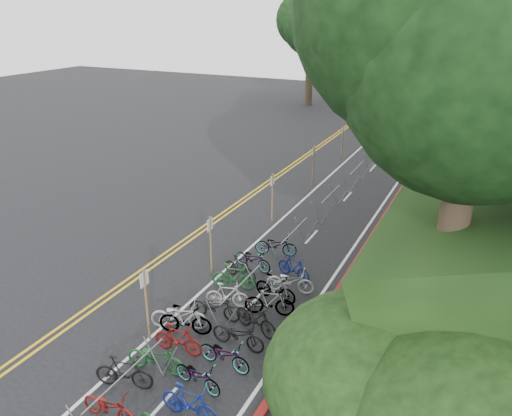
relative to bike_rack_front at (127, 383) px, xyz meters
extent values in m
plane|color=black|center=(-2.46, 2.46, -0.92)|extent=(120.00, 120.00, 0.00)
cube|color=gold|center=(-4.61, 12.46, -0.92)|extent=(0.12, 80.00, 0.01)
cube|color=gold|center=(-4.31, 12.46, -0.92)|extent=(0.12, 80.00, 0.01)
cube|color=silver|center=(-1.46, 12.46, -0.92)|extent=(0.12, 80.00, 0.01)
cube|color=silver|center=(2.74, 12.46, -0.92)|extent=(0.12, 80.00, 0.01)
cube|color=silver|center=(0.64, 0.46, -0.92)|extent=(0.10, 1.60, 0.01)
cube|color=silver|center=(0.64, 6.46, -0.92)|extent=(0.10, 1.60, 0.01)
cube|color=silver|center=(0.64, 12.46, -0.92)|extent=(0.10, 1.60, 0.01)
cube|color=silver|center=(0.64, 18.46, -0.92)|extent=(0.10, 1.60, 0.01)
cube|color=silver|center=(0.64, 24.46, -0.92)|extent=(0.10, 1.60, 0.01)
cube|color=silver|center=(0.64, 30.46, -0.92)|extent=(0.10, 1.60, 0.01)
cube|color=silver|center=(0.64, 36.46, -0.92)|extent=(0.10, 1.60, 0.01)
cube|color=maroon|center=(3.24, 14.46, -0.87)|extent=(0.25, 28.00, 0.10)
cube|color=#382819|center=(3.94, 24.46, -0.84)|extent=(1.40, 44.00, 0.16)
ellipsoid|color=#284C19|center=(4.74, 5.46, 0.12)|extent=(2.00, 2.80, 1.60)
ellipsoid|color=#284C19|center=(5.54, 10.46, 0.63)|extent=(2.60, 3.64, 2.08)
ellipsoid|color=#284C19|center=(6.74, 16.46, 1.07)|extent=(2.20, 3.08, 1.76)
ellipsoid|color=#284C19|center=(5.34, 22.46, 0.64)|extent=(3.00, 4.20, 2.40)
ellipsoid|color=#284C19|center=(6.04, 28.46, 0.80)|extent=(2.40, 3.36, 1.92)
ellipsoid|color=#284C19|center=(7.34, 32.46, 1.49)|extent=(2.80, 3.92, 2.24)
ellipsoid|color=#284C19|center=(4.54, 8.46, -0.02)|extent=(1.80, 2.52, 1.44)
ellipsoid|color=#284C19|center=(7.54, 20.46, 1.68)|extent=(3.20, 4.48, 2.56)
ellipsoid|color=black|center=(5.54, 2.96, 0.29)|extent=(5.28, 6.16, 3.52)
cylinder|color=#2D2319|center=(7.04, 5.46, 3.20)|extent=(0.81, 0.81, 5.84)
ellipsoid|color=black|center=(7.04, 5.46, 8.51)|extent=(7.99, 7.99, 7.59)
cylinder|color=#2D2319|center=(-11.46, 44.46, 2.00)|extent=(0.81, 0.81, 5.84)
ellipsoid|color=black|center=(-11.46, 44.46, 7.31)|extent=(7.99, 7.99, 7.59)
cylinder|color=#2D2319|center=(-8.46, 52.46, 1.77)|extent=(0.79, 0.79, 5.39)
ellipsoid|color=black|center=(-8.46, 52.46, 6.57)|extent=(6.99, 6.99, 6.64)
cylinder|color=gray|center=(0.00, 0.00, 0.32)|extent=(0.05, 3.19, 0.05)
cylinder|color=gray|center=(-0.28, 1.49, -0.30)|extent=(0.63, 0.04, 1.23)
cylinder|color=gray|center=(0.28, 1.49, -0.30)|extent=(0.63, 0.04, 1.23)
cylinder|color=gray|center=(0.54, 5.46, 0.23)|extent=(0.05, 3.00, 0.05)
cylinder|color=gray|center=(0.26, 4.06, -0.35)|extent=(0.58, 0.04, 1.13)
cylinder|color=gray|center=(0.82, 4.06, -0.35)|extent=(0.58, 0.04, 1.13)
cylinder|color=gray|center=(0.26, 6.86, -0.35)|extent=(0.58, 0.04, 1.13)
cylinder|color=gray|center=(0.82, 6.86, -0.35)|extent=(0.58, 0.04, 1.13)
cylinder|color=gray|center=(0.54, 10.46, 0.23)|extent=(0.05, 3.00, 0.05)
cylinder|color=gray|center=(0.26, 9.06, -0.35)|extent=(0.58, 0.04, 1.13)
cylinder|color=gray|center=(0.82, 9.06, -0.35)|extent=(0.58, 0.04, 1.13)
cylinder|color=gray|center=(0.26, 11.86, -0.35)|extent=(0.58, 0.04, 1.13)
cylinder|color=gray|center=(0.82, 11.86, -0.35)|extent=(0.58, 0.04, 1.13)
cylinder|color=gray|center=(0.54, 15.46, 0.23)|extent=(0.05, 3.00, 0.05)
cylinder|color=gray|center=(0.26, 14.06, -0.35)|extent=(0.58, 0.04, 1.13)
cylinder|color=gray|center=(0.82, 14.06, -0.35)|extent=(0.58, 0.04, 1.13)
cylinder|color=gray|center=(0.26, 16.86, -0.35)|extent=(0.58, 0.04, 1.13)
cylinder|color=gray|center=(0.82, 16.86, -0.35)|extent=(0.58, 0.04, 1.13)
cylinder|color=gray|center=(0.54, 20.46, 0.23)|extent=(0.05, 3.00, 0.05)
cylinder|color=gray|center=(0.26, 19.06, -0.35)|extent=(0.58, 0.04, 1.13)
cylinder|color=gray|center=(0.82, 19.06, -0.35)|extent=(0.58, 0.04, 1.13)
cylinder|color=gray|center=(0.26, 21.86, -0.35)|extent=(0.58, 0.04, 1.13)
cylinder|color=gray|center=(0.82, 21.86, -0.35)|extent=(0.58, 0.04, 1.13)
cylinder|color=gray|center=(0.54, 25.46, 0.23)|extent=(0.05, 3.00, 0.05)
cylinder|color=gray|center=(0.26, 24.06, -0.35)|extent=(0.58, 0.04, 1.13)
cylinder|color=gray|center=(0.82, 24.06, -0.35)|extent=(0.58, 0.04, 1.13)
cylinder|color=gray|center=(0.26, 26.86, -0.35)|extent=(0.58, 0.04, 1.13)
cylinder|color=gray|center=(0.82, 26.86, -0.35)|extent=(0.58, 0.04, 1.13)
cylinder|color=brown|center=(-1.45, 2.78, 0.38)|extent=(0.08, 0.08, 2.60)
cube|color=silver|center=(-1.45, 2.78, 1.33)|extent=(0.02, 0.40, 0.50)
cylinder|color=brown|center=(-1.86, 7.46, 0.33)|extent=(0.08, 0.08, 2.50)
cube|color=silver|center=(-1.86, 7.46, 1.23)|extent=(0.02, 0.40, 0.50)
cylinder|color=brown|center=(-1.86, 13.46, 0.33)|extent=(0.08, 0.08, 2.50)
cube|color=silver|center=(-1.86, 13.46, 1.23)|extent=(0.02, 0.40, 0.50)
cylinder|color=brown|center=(-1.86, 19.46, 0.33)|extent=(0.08, 0.08, 2.50)
cube|color=silver|center=(-1.86, 19.46, 1.23)|extent=(0.02, 0.40, 0.50)
cylinder|color=brown|center=(-1.86, 25.46, 0.33)|extent=(0.08, 0.08, 2.50)
cube|color=silver|center=(-1.86, 25.46, 1.23)|extent=(0.02, 0.40, 0.50)
imported|color=#9E9EA3|center=(-0.89, 3.71, -0.41)|extent=(1.31, 2.07, 1.03)
imported|color=maroon|center=(-0.26, -0.46, -0.48)|extent=(0.63, 1.71, 0.89)
imported|color=black|center=(-0.70, 0.66, -0.40)|extent=(0.94, 1.82, 1.05)
imported|color=navy|center=(1.64, 0.46, -0.38)|extent=(0.57, 1.82, 1.08)
imported|color=#144C1E|center=(-0.29, 1.61, -0.43)|extent=(0.91, 1.96, 0.99)
imported|color=slate|center=(1.20, 1.55, -0.49)|extent=(0.83, 1.71, 0.86)
imported|color=maroon|center=(-0.19, 2.62, -0.41)|extent=(0.60, 1.72, 1.02)
imported|color=slate|center=(1.44, 2.66, -0.46)|extent=(0.77, 1.81, 0.93)
imported|color=slate|center=(-0.54, 3.55, -0.38)|extent=(1.01, 1.86, 1.08)
imported|color=black|center=(1.36, 3.69, -0.44)|extent=(0.67, 1.86, 0.97)
imported|color=black|center=(-0.09, 4.72, -0.43)|extent=(0.96, 1.96, 0.99)
imported|color=black|center=(1.52, 4.64, -0.37)|extent=(1.04, 1.90, 1.10)
imported|color=beige|center=(-0.08, 5.57, -0.44)|extent=(0.92, 1.65, 0.96)
imported|color=slate|center=(1.50, 5.76, -0.39)|extent=(1.00, 1.85, 1.07)
imported|color=#144C1E|center=(-0.44, 6.77, -0.40)|extent=(0.91, 1.82, 1.05)
imported|color=slate|center=(1.32, 6.71, -0.41)|extent=(0.71, 1.76, 1.03)
imported|color=black|center=(-0.57, 7.52, -0.42)|extent=(0.88, 1.72, 1.00)
imported|color=beige|center=(1.59, 7.49, -0.44)|extent=(1.02, 1.92, 0.96)
imported|color=slate|center=(-0.49, 8.49, -0.46)|extent=(0.91, 1.83, 0.92)
imported|color=navy|center=(1.32, 8.51, -0.43)|extent=(0.99, 1.70, 0.98)
imported|color=slate|center=(-0.14, 10.05, -0.44)|extent=(1.06, 1.93, 0.96)
camera|label=1|loc=(7.63, -7.87, 9.22)|focal=35.00mm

